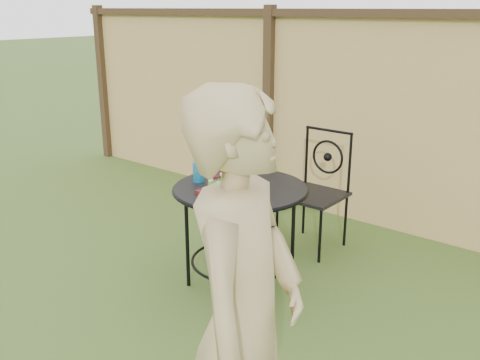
{
  "coord_description": "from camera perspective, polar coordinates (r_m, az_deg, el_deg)",
  "views": [
    {
      "loc": [
        1.75,
        -2.07,
        1.88
      ],
      "look_at": [
        -0.43,
        0.63,
        0.75
      ],
      "focal_mm": 40.0,
      "sensor_mm": 36.0,
      "label": 1
    }
  ],
  "objects": [
    {
      "name": "drinking_glass",
      "position": [
        3.7,
        -4.44,
        0.9
      ],
      "size": [
        0.08,
        0.08,
        0.14
      ],
      "primitive_type": "cylinder",
      "color": "#0C5E8C",
      "rests_on": "patio_table"
    },
    {
      "name": "salad",
      "position": [
        3.46,
        -1.74,
        -0.37
      ],
      "size": [
        0.21,
        0.21,
        0.08
      ],
      "primitive_type": "ellipsoid",
      "color": "#235614",
      "rests_on": "salad_plate"
    },
    {
      "name": "fence",
      "position": [
        4.7,
        16.38,
        5.84
      ],
      "size": [
        8.0,
        0.12,
        1.9
      ],
      "color": "#DAB76C",
      "rests_on": "ground"
    },
    {
      "name": "fork",
      "position": [
        3.42,
        -1.63,
        1.66
      ],
      "size": [
        0.01,
        0.01,
        0.18
      ],
      "primitive_type": "cylinder",
      "color": "silver",
      "rests_on": "salad"
    },
    {
      "name": "diner",
      "position": [
        1.9,
        0.43,
        -15.31
      ],
      "size": [
        0.57,
        0.7,
        1.66
      ],
      "primitive_type": "imported",
      "rotation": [
        0.0,
        0.0,
        1.9
      ],
      "color": "tan",
      "rests_on": "ground"
    },
    {
      "name": "patio_table",
      "position": [
        3.64,
        0.06,
        -2.79
      ],
      "size": [
        0.92,
        0.92,
        0.72
      ],
      "color": "black",
      "rests_on": "ground"
    },
    {
      "name": "ground",
      "position": [
        3.3,
        -1.1,
        -16.75
      ],
      "size": [
        60.0,
        60.0,
        0.0
      ],
      "primitive_type": "plane",
      "color": "#264215",
      "rests_on": "ground"
    },
    {
      "name": "patio_chair",
      "position": [
        4.32,
        8.17,
        -0.75
      ],
      "size": [
        0.46,
        0.46,
        0.95
      ],
      "color": "black",
      "rests_on": "ground"
    },
    {
      "name": "salad_plate",
      "position": [
        3.48,
        -1.73,
        -1.19
      ],
      "size": [
        0.27,
        0.27,
        0.02
      ],
      "primitive_type": "cube",
      "color": "#40090D",
      "rests_on": "patio_table"
    }
  ]
}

